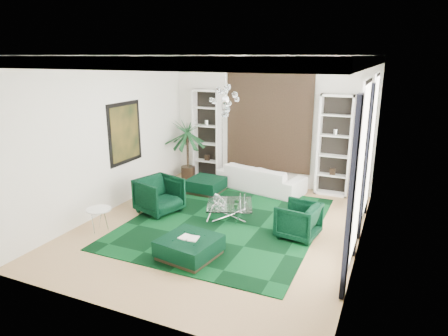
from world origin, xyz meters
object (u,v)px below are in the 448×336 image
at_px(armchair_right, 298,220).
at_px(palm, 187,141).
at_px(sofa, 261,178).
at_px(ottoman_front, 189,248).
at_px(side_table, 100,220).
at_px(coffee_table, 230,211).
at_px(ottoman_side, 206,186).
at_px(armchair_left, 159,195).

relative_size(armchair_right, palm, 0.34).
xyz_separation_m(sofa, palm, (-2.45, 0.10, 0.85)).
height_order(ottoman_front, side_table, side_table).
bearing_deg(sofa, armchair_right, 136.10).
bearing_deg(coffee_table, armchair_right, -11.31).
relative_size(ottoman_side, palm, 0.38).
distance_m(ottoman_side, ottoman_front, 3.82).
relative_size(armchair_right, ottoman_side, 0.91).
distance_m(ottoman_side, side_table, 3.45).
relative_size(armchair_right, side_table, 1.56).
bearing_deg(ottoman_side, palm, 139.18).
height_order(armchair_right, ottoman_front, armchair_right).
distance_m(ottoman_front, palm, 5.25).
bearing_deg(palm, armchair_right, -33.22).
bearing_deg(armchair_left, ottoman_side, 4.25).
distance_m(armchair_left, armchair_right, 3.50).
relative_size(sofa, palm, 1.03).
bearing_deg(palm, side_table, -88.65).
height_order(ottoman_side, palm, palm).
bearing_deg(armchair_right, coffee_table, -93.17).
distance_m(sofa, armchair_right, 3.18).
relative_size(ottoman_side, ottoman_front, 0.91).
distance_m(sofa, ottoman_side, 1.60).
distance_m(coffee_table, side_table, 2.99).
bearing_deg(armchair_right, palm, -115.07).
xyz_separation_m(sofa, armchair_right, (1.75, -2.65, 0.02)).
bearing_deg(palm, sofa, -2.34).
xyz_separation_m(sofa, ottoman_front, (0.05, -4.40, -0.16)).
distance_m(armchair_left, ottoman_front, 2.52).
relative_size(ottoman_front, side_table, 1.89).
bearing_deg(palm, ottoman_front, -60.95).
height_order(armchair_left, armchair_right, armchair_left).
bearing_deg(side_table, palm, 91.35).
bearing_deg(palm, armchair_left, -75.72).
distance_m(coffee_table, palm, 3.58).
bearing_deg(armchair_right, ottoman_front, -36.03).
bearing_deg(sofa, ottoman_front, 103.31).
bearing_deg(ottoman_side, armchair_left, -102.53).
xyz_separation_m(armchair_left, ottoman_front, (1.80, -1.75, -0.24)).
height_order(sofa, armchair_left, armchair_left).
height_order(sofa, armchair_right, armchair_right).
bearing_deg(coffee_table, armchair_left, -168.69).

